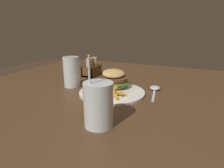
{
  "coord_description": "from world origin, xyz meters",
  "views": [
    {
      "loc": [
        -0.66,
        -0.38,
        1.02
      ],
      "look_at": [
        0.06,
        -0.06,
        0.78
      ],
      "focal_mm": 30.0,
      "sensor_mm": 36.0,
      "label": 1
    }
  ],
  "objects": [
    {
      "name": "spoon",
      "position": [
        0.18,
        -0.23,
        0.74
      ],
      "size": [
        0.19,
        0.06,
        0.02
      ],
      "rotation": [
        0.0,
        0.0,
        0.15
      ],
      "color": "silver",
      "rests_on": "dining_table"
    },
    {
      "name": "dining_table",
      "position": [
        0.0,
        0.0,
        0.62
      ],
      "size": [
        1.51,
        1.33,
        0.73
      ],
      "color": "#4C331E",
      "rests_on": "ground_plane"
    },
    {
      "name": "beer_glass",
      "position": [
        0.07,
        0.16,
        0.8
      ],
      "size": [
        0.08,
        0.08,
        0.15
      ],
      "color": "silver",
      "rests_on": "dining_table"
    },
    {
      "name": "meal_plate_near",
      "position": [
        0.08,
        -0.06,
        0.76
      ],
      "size": [
        0.29,
        0.29,
        0.1
      ],
      "color": "white",
      "rests_on": "dining_table"
    },
    {
      "name": "condiment_caddy",
      "position": [
        0.3,
        0.18,
        0.77
      ],
      "size": [
        0.12,
        0.07,
        0.11
      ],
      "color": "brown",
      "rests_on": "dining_table"
    },
    {
      "name": "juice_glass",
      "position": [
        -0.22,
        -0.14,
        0.79
      ],
      "size": [
        0.09,
        0.09,
        0.22
      ],
      "color": "silver",
      "rests_on": "dining_table"
    }
  ]
}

